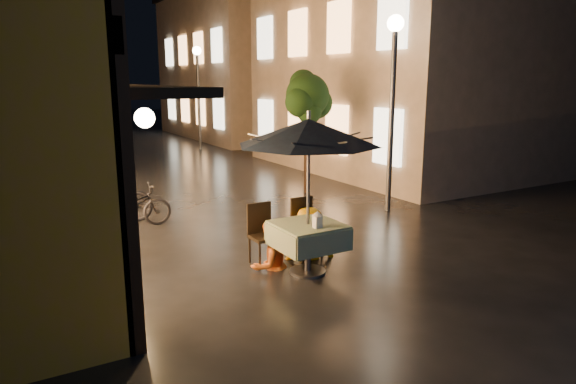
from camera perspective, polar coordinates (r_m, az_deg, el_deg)
ground at (r=8.56m, az=4.42°, el=-7.40°), size 90.00×90.00×0.00m
east_building_near at (r=17.84m, az=13.04°, el=13.73°), size 7.30×9.30×6.80m
east_building_far at (r=27.44m, az=-3.92°, el=13.95°), size 7.30×10.30×7.30m
street_tree at (r=13.17m, az=2.21°, el=10.31°), size 1.43×1.20×3.15m
streetlamp_near at (r=11.49m, az=11.61°, el=12.26°), size 0.36×0.36×4.23m
streetlamp_far at (r=21.98m, az=-9.97°, el=12.26°), size 0.36×0.36×4.23m
cafe_table at (r=7.77m, az=2.21°, el=-4.88°), size 0.99×0.99×0.78m
patio_umbrella at (r=7.46m, az=2.31°, el=6.63°), size 2.13×2.13×2.46m
cafe_chair_left at (r=8.21m, az=-2.90°, el=-4.29°), size 0.42×0.42×0.97m
cafe_chair_right at (r=8.59m, az=1.86°, el=-3.54°), size 0.42×0.42×0.97m
table_lantern at (r=7.47m, az=3.29°, el=-2.96°), size 0.16×0.16×0.25m
person_orange at (r=7.97m, az=-2.09°, el=-3.46°), size 0.80×0.68×1.43m
person_yellow at (r=8.40m, az=2.38°, el=-1.90°), size 1.20×0.93×1.64m
bicycle_0 at (r=10.62m, az=-17.24°, el=-1.60°), size 1.67×0.68×0.86m
bicycle_1 at (r=10.99m, az=-19.28°, el=-0.83°), size 1.77×0.79×1.03m
bicycle_2 at (r=12.19m, az=-20.97°, el=0.12°), size 1.89×0.90×0.96m
bicycle_3 at (r=13.53m, az=-22.07°, el=1.03°), size 1.47×0.43×0.88m
bicycle_4 at (r=14.12m, az=-21.40°, el=1.69°), size 1.95×1.17×0.97m
bicycle_5 at (r=16.17m, az=-21.10°, el=3.11°), size 1.80×1.06×1.04m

